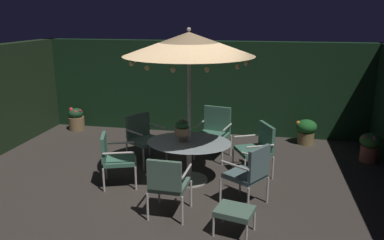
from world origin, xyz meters
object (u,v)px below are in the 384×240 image
Objects in this scene: patio_chair_east at (168,182)px; patio_chair_southwest at (215,129)px; centerpiece_planter at (182,129)px; patio_dining_table at (189,151)px; patio_chair_southeast at (250,171)px; patio_chair_northeast at (114,156)px; potted_plant_back_center at (370,146)px; patio_chair_south at (258,146)px; potted_plant_back_right at (306,130)px; potted_plant_left_far at (76,119)px; patio_umbrella at (189,44)px; ottoman_footrest at (235,212)px; patio_chair_north at (143,135)px.

patio_chair_east is 0.91× the size of patio_chair_southwest.
centerpiece_planter is 0.38× the size of patio_chair_southwest.
patio_chair_southeast reaches higher than patio_dining_table.
patio_chair_northeast is 1.56× the size of potted_plant_back_center.
patio_chair_south is (1.34, 0.57, -0.43)m from centerpiece_planter.
potted_plant_back_right is at bearing 58.93° from patio_chair_east.
centerpiece_planter is 0.69× the size of potted_plant_left_far.
patio_chair_northeast is 0.89× the size of patio_chair_southwest.
patio_umbrella is 2.32m from patio_chair_southeast.
centerpiece_planter is 0.43× the size of patio_chair_northeast.
patio_chair_northeast is 2.52m from ottoman_footrest.
centerpiece_planter is 1.30m from patio_chair_northeast.
patio_chair_south is 0.91× the size of patio_chair_southwest.
patio_chair_north is 1.63× the size of potted_plant_back_center.
patio_chair_east reaches higher than patio_chair_northeast.
potted_plant_back_right is (1.33, 4.14, -0.00)m from ottoman_footrest.
patio_dining_table is 1.35m from patio_chair_southwest.
patio_chair_north is 3.86m from potted_plant_back_right.
patio_umbrella is 2.92× the size of patio_chair_northeast.
patio_chair_northeast is 1.61× the size of potted_plant_back_right.
ottoman_footrest is (0.96, -1.60, -2.15)m from patio_umbrella.
potted_plant_left_far reaches higher than potted_plant_back_right.
patio_chair_southeast is at bearing -30.26° from centerpiece_planter.
patio_chair_northeast is at bearing 143.35° from patio_chair_east.
patio_chair_east is 1.63× the size of potted_plant_left_far.
patio_chair_east is at bearing -36.65° from patio_chair_northeast.
patio_chair_south is at bearing 25.10° from patio_umbrella.
potted_plant_left_far is at bearing 143.43° from patio_chair_north.
ottoman_footrest is (0.68, -2.91, -0.29)m from patio_chair_southwest.
patio_dining_table is at bearing 18.91° from patio_chair_northeast.
patio_chair_east is at bearing -87.01° from centerpiece_planter.
patio_dining_table is 1.58× the size of patio_chair_east.
patio_chair_southwest is 1.79× the size of potted_plant_left_far.
potted_plant_left_far is at bearing 144.24° from patio_dining_table.
potted_plant_back_center is (3.60, 1.64, -0.65)m from centerpiece_planter.
patio_umbrella reaches higher than patio_chair_south.
patio_chair_southwest is (0.34, 2.66, 0.04)m from patio_chair_east.
patio_chair_south is 2.51m from potted_plant_back_center.
potted_plant_back_center reaches higher than potted_plant_left_far.
centerpiece_planter is 2.04m from ottoman_footrest.
potted_plant_left_far is at bearing 127.43° from patio_chair_northeast.
patio_umbrella is 4.63× the size of potted_plant_left_far.
centerpiece_planter reaches higher than patio_chair_southwest.
centerpiece_planter reaches higher than potted_plant_back_center.
patio_chair_southwest is (0.29, 1.32, 0.03)m from patio_dining_table.
patio_umbrella is 2.34m from patio_chair_northeast.
centerpiece_planter is 1.43m from patio_chair_southwest.
patio_chair_southwest is at bearing 82.76° from patio_chair_east.
patio_chair_southeast is at bearing -33.01° from patio_umbrella.
patio_chair_northeast is 2.67m from patio_chair_south.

